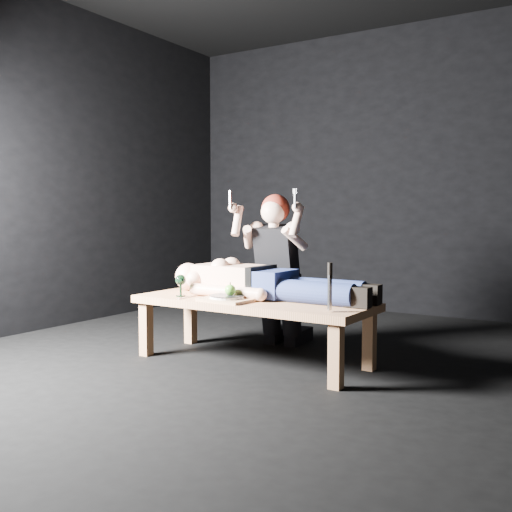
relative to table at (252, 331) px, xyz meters
name	(u,v)px	position (x,y,z in m)	size (l,w,h in m)	color
ground	(290,363)	(0.24, 0.13, -0.23)	(5.00, 5.00, 0.00)	black
back_wall	(405,170)	(0.24, 2.63, 1.27)	(5.00, 5.00, 0.00)	black
table	(252,331)	(0.00, 0.00, 0.00)	(1.71, 0.64, 0.45)	tan
lying_man	(268,279)	(0.06, 0.12, 0.36)	(1.75, 0.53, 0.27)	#EEB496
kneeling_woman	(281,269)	(-0.09, 0.57, 0.39)	(0.66, 0.74, 1.23)	black
serving_tray	(227,300)	(-0.09, -0.18, 0.24)	(0.35, 0.25, 0.02)	tan
plate	(227,297)	(-0.09, -0.18, 0.26)	(0.23, 0.23, 0.02)	white
apple	(230,290)	(-0.07, -0.17, 0.30)	(0.08, 0.08, 0.08)	green
goblet	(181,286)	(-0.51, -0.16, 0.30)	(0.08, 0.08, 0.16)	black
fork_flat	(187,297)	(-0.43, -0.19, 0.23)	(0.02, 0.18, 0.01)	#B2B2B7
knife_flat	(245,302)	(0.05, -0.17, 0.23)	(0.02, 0.18, 0.01)	#B2B2B7
spoon_flat	(240,300)	(-0.03, -0.11, 0.23)	(0.02, 0.18, 0.01)	#B2B2B7
carving_knife	(330,287)	(0.69, -0.21, 0.38)	(0.04, 0.04, 0.30)	#B2B2B7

